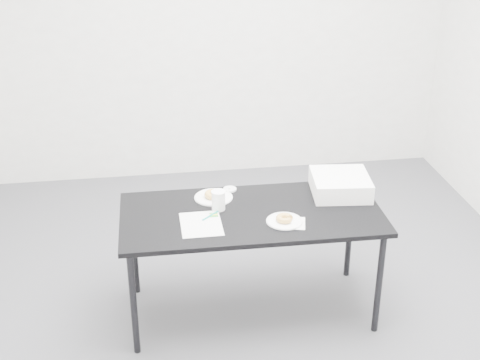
{
  "coord_description": "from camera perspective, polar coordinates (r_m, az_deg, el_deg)",
  "views": [
    {
      "loc": [
        -0.54,
        -3.38,
        2.51
      ],
      "look_at": [
        -0.03,
        0.02,
        0.85
      ],
      "focal_mm": 50.0,
      "sensor_mm": 36.0,
      "label": 1
    }
  ],
  "objects": [
    {
      "name": "wall_back",
      "position": [
        5.53,
        -2.86,
        13.57
      ],
      "size": [
        4.0,
        0.02,
        2.7
      ],
      "primitive_type": "cube",
      "color": "white",
      "rests_on": "floor"
    },
    {
      "name": "scorecard",
      "position": [
        3.71,
        -3.34,
        -3.77
      ],
      "size": [
        0.23,
        0.29,
        0.0
      ],
      "primitive_type": "cube",
      "rotation": [
        0.0,
        0.0,
        0.0
      ],
      "color": "white",
      "rests_on": "table"
    },
    {
      "name": "logo_patch",
      "position": [
        3.79,
        -2.25,
        -3.0
      ],
      "size": [
        0.05,
        0.05,
        0.0
      ],
      "primitive_type": "cube",
      "rotation": [
        0.0,
        0.0,
        0.0
      ],
      "color": "green",
      "rests_on": "scorecard"
    },
    {
      "name": "floor",
      "position": [
        4.24,
        0.39,
        -10.52
      ],
      "size": [
        4.0,
        4.0,
        0.0
      ],
      "primitive_type": "plane",
      "color": "#4C4C51",
      "rests_on": "ground"
    },
    {
      "name": "coffee_cup",
      "position": [
        3.84,
        -1.86,
        -1.73
      ],
      "size": [
        0.08,
        0.08,
        0.12
      ],
      "primitive_type": "cylinder",
      "color": "white",
      "rests_on": "table"
    },
    {
      "name": "donut_near",
      "position": [
        3.72,
        3.82,
        -3.28
      ],
      "size": [
        0.12,
        0.12,
        0.03
      ],
      "primitive_type": "torus",
      "rotation": [
        0.0,
        0.0,
        -0.38
      ],
      "color": "gold",
      "rests_on": "plate_near"
    },
    {
      "name": "cup_lid",
      "position": [
        4.08,
        -0.88,
        -0.79
      ],
      "size": [
        0.08,
        0.08,
        0.01
      ],
      "primitive_type": "cylinder",
      "color": "white",
      "rests_on": "table"
    },
    {
      "name": "bakery_box",
      "position": [
        4.07,
        8.56,
        -0.38
      ],
      "size": [
        0.37,
        0.37,
        0.11
      ],
      "primitive_type": "cube",
      "rotation": [
        0.0,
        0.0,
        -0.1
      ],
      "color": "white",
      "rests_on": "table"
    },
    {
      "name": "donut_far",
      "position": [
        3.98,
        -2.28,
        -1.23
      ],
      "size": [
        0.14,
        0.14,
        0.04
      ],
      "primitive_type": "torus",
      "rotation": [
        0.0,
        0.0,
        -0.32
      ],
      "color": "gold",
      "rests_on": "plate_far"
    },
    {
      "name": "plate_far",
      "position": [
        3.99,
        -2.28,
        -1.5
      ],
      "size": [
        0.23,
        0.23,
        0.01
      ],
      "primitive_type": "cylinder",
      "color": "white",
      "rests_on": "table"
    },
    {
      "name": "table",
      "position": [
        3.85,
        0.98,
        -3.45
      ],
      "size": [
        1.5,
        0.72,
        0.68
      ],
      "rotation": [
        0.0,
        0.0,
        -0.01
      ],
      "color": "black",
      "rests_on": "floor"
    },
    {
      "name": "plate_near",
      "position": [
        3.73,
        3.81,
        -3.53
      ],
      "size": [
        0.2,
        0.2,
        0.01
      ],
      "primitive_type": "cylinder",
      "color": "white",
      "rests_on": "napkin"
    },
    {
      "name": "napkin",
      "position": [
        3.73,
        4.48,
        -3.69
      ],
      "size": [
        0.17,
        0.17,
        0.0
      ],
      "primitive_type": "cube",
      "rotation": [
        0.0,
        0.0,
        -0.24
      ],
      "color": "white",
      "rests_on": "table"
    },
    {
      "name": "pen",
      "position": [
        3.78,
        -2.54,
        -3.05
      ],
      "size": [
        0.1,
        0.1,
        0.01
      ],
      "primitive_type": "cylinder",
      "rotation": [
        0.0,
        1.57,
        0.75
      ],
      "color": "#0C8681",
      "rests_on": "scorecard"
    }
  ]
}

